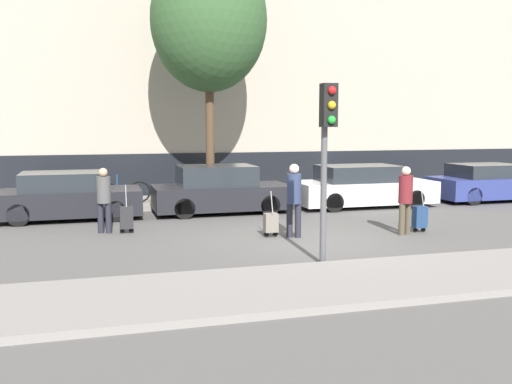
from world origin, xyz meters
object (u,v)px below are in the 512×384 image
(bare_tree_near_crossing, at_px, (209,21))
(parked_car_1, at_px, (220,191))
(parked_car_0, at_px, (67,197))
(parked_bicycle, at_px, (123,192))
(pedestrian_center, at_px, (294,196))
(trolley_right, at_px, (420,217))
(parked_car_2, at_px, (362,187))
(traffic_light, at_px, (327,137))
(pedestrian_right, at_px, (405,196))
(parked_car_3, at_px, (487,183))
(trolley_center, at_px, (271,223))
(pedestrian_left, at_px, (104,196))
(trolley_left, at_px, (126,218))

(bare_tree_near_crossing, bearing_deg, parked_car_1, -91.53)
(parked_car_0, relative_size, parked_bicycle, 2.27)
(pedestrian_center, distance_m, trolley_right, 3.33)
(parked_car_2, distance_m, traffic_light, 8.36)
(parked_car_1, bearing_deg, pedestrian_right, -52.13)
(pedestrian_center, height_order, parked_bicycle, pedestrian_center)
(parked_car_1, relative_size, pedestrian_center, 2.34)
(traffic_light, relative_size, bare_tree_near_crossing, 0.42)
(parked_car_2, bearing_deg, traffic_light, -121.25)
(parked_car_3, height_order, trolley_center, parked_car_3)
(traffic_light, bearing_deg, trolley_right, 34.71)
(parked_car_3, distance_m, traffic_light, 11.69)
(parked_car_0, bearing_deg, parked_car_3, 0.23)
(pedestrian_right, bearing_deg, pedestrian_center, -26.87)
(parked_car_0, distance_m, trolley_center, 6.29)
(parked_car_2, height_order, parked_bicycle, parked_car_2)
(parked_car_2, relative_size, pedestrian_left, 2.80)
(pedestrian_right, bearing_deg, trolley_right, 179.95)
(parked_car_1, bearing_deg, parked_car_0, 179.56)
(parked_bicycle, bearing_deg, parked_car_1, -36.22)
(parked_car_1, distance_m, trolley_right, 6.10)
(trolley_center, bearing_deg, pedestrian_right, -10.94)
(pedestrian_left, relative_size, trolley_left, 1.35)
(pedestrian_center, xyz_separation_m, parked_bicycle, (-3.66, 6.26, -0.51))
(trolley_left, height_order, pedestrian_center, pedestrian_center)
(parked_car_2, distance_m, pedestrian_left, 8.58)
(parked_car_2, bearing_deg, pedestrian_right, -103.89)
(parked_car_2, xyz_separation_m, trolley_center, (-4.39, -4.02, -0.30))
(pedestrian_center, height_order, trolley_center, pedestrian_center)
(traffic_light, bearing_deg, trolley_left, 128.35)
(pedestrian_center, distance_m, parked_bicycle, 7.27)
(pedestrian_right, bearing_deg, trolley_center, -29.01)
(parked_car_0, distance_m, traffic_light, 8.78)
(trolley_center, distance_m, traffic_light, 3.64)
(trolley_right, bearing_deg, parked_car_1, 132.75)
(parked_car_0, distance_m, parked_bicycle, 2.61)
(pedestrian_left, bearing_deg, parked_car_3, -150.99)
(pedestrian_left, height_order, pedestrian_right, pedestrian_right)
(parked_car_1, relative_size, parked_bicycle, 2.33)
(parked_car_1, relative_size, parked_car_2, 0.90)
(pedestrian_center, bearing_deg, parked_bicycle, 142.17)
(parked_car_1, relative_size, trolley_center, 3.71)
(parked_car_2, xyz_separation_m, trolley_left, (-7.71, -2.59, -0.25))
(pedestrian_left, height_order, parked_bicycle, pedestrian_left)
(trolley_left, height_order, parked_bicycle, trolley_left)
(traffic_light, bearing_deg, pedestrian_left, 131.21)
(trolley_left, relative_size, trolley_right, 1.00)
(trolley_left, relative_size, bare_tree_near_crossing, 0.15)
(trolley_left, bearing_deg, pedestrian_left, 161.71)
(pedestrian_left, height_order, traffic_light, traffic_light)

